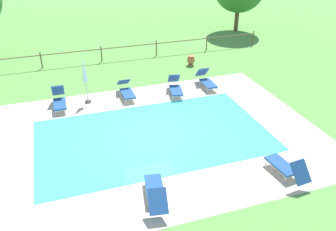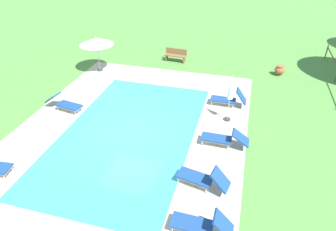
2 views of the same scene
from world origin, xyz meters
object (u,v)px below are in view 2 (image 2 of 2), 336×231
at_px(patio_umbrella_closed_row_west, 231,91).
at_px(sun_lounger_north_near_steps, 223,138).
at_px(sun_lounger_north_far, 202,178).
at_px(sun_lounger_south_near_corner, 201,224).
at_px(wooden_bench_lawn_side, 176,55).
at_px(sun_lounger_south_mid, 64,103).
at_px(terracotta_urn_by_tree, 280,70).
at_px(patio_umbrella_open_foreground, 96,41).
at_px(sun_lounger_north_end, 228,99).

bearing_deg(patio_umbrella_closed_row_west, sun_lounger_north_near_steps, 0.48).
height_order(sun_lounger_north_far, patio_umbrella_closed_row_west, patio_umbrella_closed_row_west).
distance_m(sun_lounger_south_near_corner, wooden_bench_lawn_side, 13.82).
distance_m(sun_lounger_south_near_corner, sun_lounger_south_mid, 9.63).
bearing_deg(sun_lounger_north_far, sun_lounger_south_near_corner, 8.64).
xyz_separation_m(sun_lounger_north_near_steps, patio_umbrella_closed_row_west, (-2.06, -0.02, 1.25)).
bearing_deg(terracotta_urn_by_tree, sun_lounger_south_near_corner, -12.25).
xyz_separation_m(wooden_bench_lawn_side, terracotta_urn_by_tree, (0.50, 6.84, -0.12)).
height_order(patio_umbrella_open_foreground, patio_umbrella_closed_row_west, patio_umbrella_closed_row_west).
relative_size(sun_lounger_south_near_corner, sun_lounger_south_mid, 0.92).
relative_size(sun_lounger_north_near_steps, patio_umbrella_closed_row_west, 0.84).
bearing_deg(sun_lounger_north_end, terracotta_urn_by_tree, 149.68).
height_order(sun_lounger_north_end, terracotta_urn_by_tree, sun_lounger_north_end).
xyz_separation_m(sun_lounger_north_end, patio_umbrella_closed_row_west, (1.40, 0.12, 1.22)).
relative_size(sun_lounger_north_far, patio_umbrella_closed_row_west, 0.83).
relative_size(sun_lounger_south_mid, wooden_bench_lawn_side, 1.36).
bearing_deg(sun_lounger_north_near_steps, patio_umbrella_open_foreground, -123.93).
height_order(sun_lounger_north_near_steps, sun_lounger_north_far, sun_lounger_north_far).
relative_size(sun_lounger_north_end, wooden_bench_lawn_side, 1.20).
bearing_deg(sun_lounger_north_far, patio_umbrella_closed_row_west, 174.57).
bearing_deg(terracotta_urn_by_tree, sun_lounger_north_far, -15.89).
height_order(sun_lounger_north_near_steps, wooden_bench_lawn_side, wooden_bench_lawn_side).
bearing_deg(sun_lounger_north_end, sun_lounger_south_mid, -71.89).
xyz_separation_m(sun_lounger_north_far, wooden_bench_lawn_side, (-11.23, -3.79, 0.08)).
relative_size(sun_lounger_north_near_steps, sun_lounger_south_mid, 0.97).
xyz_separation_m(sun_lounger_north_near_steps, sun_lounger_south_mid, (-0.85, -8.13, 0.00)).
xyz_separation_m(sun_lounger_north_end, terracotta_urn_by_tree, (-4.67, 2.73, -0.06)).
relative_size(patio_umbrella_open_foreground, patio_umbrella_closed_row_west, 0.92).
bearing_deg(sun_lounger_north_far, terracotta_urn_by_tree, 164.11).
bearing_deg(patio_umbrella_open_foreground, sun_lounger_north_near_steps, 56.07).
bearing_deg(sun_lounger_south_mid, sun_lounger_north_end, 108.11).
bearing_deg(sun_lounger_south_mid, patio_umbrella_open_foreground, -174.39).
distance_m(sun_lounger_north_end, terracotta_urn_by_tree, 5.41).
bearing_deg(sun_lounger_north_far, sun_lounger_south_mid, -114.22).
bearing_deg(sun_lounger_north_end, sun_lounger_south_near_corner, -0.19).
relative_size(sun_lounger_north_near_steps, sun_lounger_north_end, 1.10).
relative_size(sun_lounger_north_far, sun_lounger_south_near_corner, 1.05).
relative_size(patio_umbrella_open_foreground, wooden_bench_lawn_side, 1.44).
height_order(sun_lounger_north_far, sun_lounger_south_near_corner, sun_lounger_south_near_corner).
height_order(sun_lounger_south_mid, terracotta_urn_by_tree, sun_lounger_south_mid).
xyz_separation_m(sun_lounger_north_far, sun_lounger_south_mid, (-3.45, -7.67, -0.01)).
distance_m(sun_lounger_north_far, sun_lounger_south_near_corner, 1.99).
distance_m(patio_umbrella_open_foreground, wooden_bench_lawn_side, 5.42).
distance_m(sun_lounger_north_end, wooden_bench_lawn_side, 6.61).
distance_m(sun_lounger_north_near_steps, wooden_bench_lawn_side, 9.62).
bearing_deg(wooden_bench_lawn_side, sun_lounger_north_far, 18.62).
bearing_deg(sun_lounger_north_end, patio_umbrella_closed_row_west, 4.79).
bearing_deg(sun_lounger_south_mid, patio_umbrella_closed_row_west, 98.48).
xyz_separation_m(sun_lounger_north_far, patio_umbrella_closed_row_west, (-4.66, 0.44, 1.23)).
bearing_deg(sun_lounger_north_near_steps, wooden_bench_lawn_side, -153.81).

